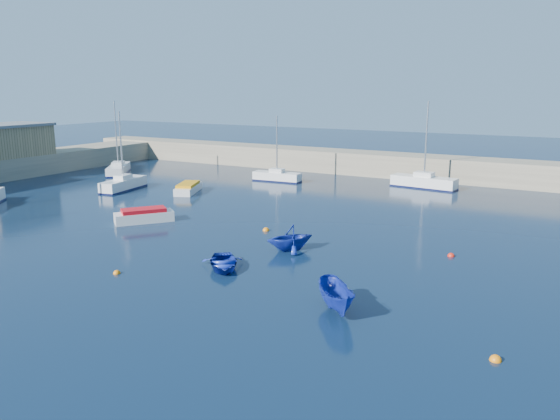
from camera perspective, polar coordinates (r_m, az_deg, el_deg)
The scene contains 16 objects.
ground at distance 24.79m, azimuth -15.52°, elevation -12.13°, with size 220.00×220.00×0.00m, color #0C1E35.
back_wall at distance 64.41m, azimuth 14.45°, elevation 4.38°, with size 96.00×4.50×2.60m, color gray.
brick_shed_a at distance 70.74m, azimuth -26.50°, elevation 6.46°, with size 6.00×8.00×3.40m, color #8E7A52.
sailboat_3 at distance 57.58m, azimuth -16.04°, elevation 2.64°, with size 2.56×6.08×7.88m.
sailboat_4 at distance 68.77m, azimuth -16.53°, elevation 4.15°, with size 5.38×6.45×8.63m.
sailboat_5 at distance 60.43m, azimuth -0.32°, elevation 3.55°, with size 5.47×1.89×7.19m.
sailboat_6 at distance 58.40m, azimuth 14.79°, elevation 2.89°, with size 6.84×2.63×8.84m.
motorboat_1 at distance 43.44m, azimuth -14.02°, elevation -0.57°, with size 3.90×4.42×1.08m.
motorboat_2 at distance 54.77m, azimuth -9.58°, elevation 2.29°, with size 3.33×4.92×0.96m.
dinghy_center at distance 31.64m, azimuth -5.96°, elevation -5.52°, with size 2.43×3.40×0.70m, color #162B9C.
dinghy_left at distance 34.85m, azimuth 1.04°, elevation -2.91°, with size 2.72×3.15×1.66m, color #162B9C.
dinghy_right at distance 25.77m, azimuth 5.94°, elevation -9.08°, with size 1.33×3.52×1.36m, color #162B9C.
buoy_0 at distance 32.14m, azimuth -16.68°, elevation -6.38°, with size 0.41×0.41×0.41m, color orange.
buoy_1 at distance 35.45m, azimuth 17.44°, elevation -4.64°, with size 0.45×0.45×0.45m, color red.
buoy_2 at distance 23.18m, azimuth 21.59°, elevation -14.42°, with size 0.47×0.47×0.47m, color orange.
buoy_3 at distance 39.74m, azimuth -1.47°, elevation -2.17°, with size 0.50×0.50×0.50m, color orange.
Camera 1 is at (16.24, -15.68, 10.24)m, focal length 35.00 mm.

